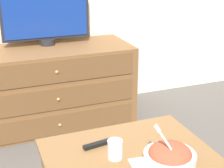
{
  "coord_description": "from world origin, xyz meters",
  "views": [
    {
      "loc": [
        -0.51,
        -2.92,
        1.34
      ],
      "look_at": [
        0.09,
        -1.38,
        0.71
      ],
      "focal_mm": 55.0,
      "sensor_mm": 36.0,
      "label": 1
    }
  ],
  "objects": [
    {
      "name": "ground_plane",
      "position": [
        0.0,
        0.0,
        0.0
      ],
      "size": [
        12.0,
        12.0,
        0.0
      ],
      "primitive_type": "plane",
      "color": "#56514C"
    },
    {
      "name": "tv",
      "position": [
        -0.02,
        -0.19,
        0.92
      ],
      "size": [
        0.7,
        0.12,
        0.52
      ],
      "color": "#232328",
      "rests_on": "dresser"
    },
    {
      "name": "remote_control",
      "position": [
        -0.06,
        -1.57,
        0.49
      ],
      "size": [
        0.15,
        0.05,
        0.02
      ],
      "color": "black",
      "rests_on": "coffee_table"
    },
    {
      "name": "napkin",
      "position": [
        0.09,
        -1.82,
        0.49
      ],
      "size": [
        0.17,
        0.17,
        0.0
      ],
      "color": "silver",
      "rests_on": "coffee_table"
    },
    {
      "name": "takeout_bowl",
      "position": [
        0.19,
        -1.81,
        0.52
      ],
      "size": [
        0.23,
        0.23,
        0.18
      ],
      "color": "silver",
      "rests_on": "coffee_table"
    },
    {
      "name": "dresser",
      "position": [
        -0.03,
        -0.31,
        0.32
      ],
      "size": [
        1.32,
        0.57,
        0.64
      ],
      "color": "brown",
      "rests_on": "ground_plane"
    },
    {
      "name": "drink_cup",
      "position": [
        -0.02,
        -1.7,
        0.52
      ],
      "size": [
        0.07,
        0.07,
        0.09
      ],
      "color": "beige",
      "rests_on": "coffee_table"
    }
  ]
}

